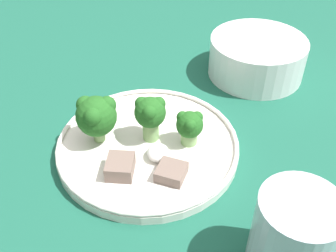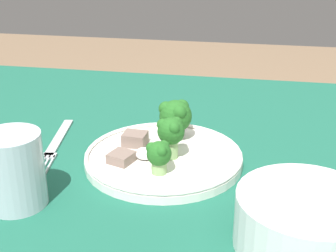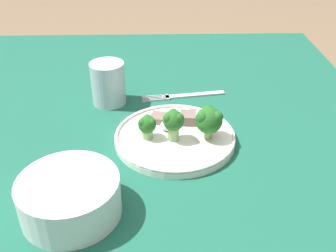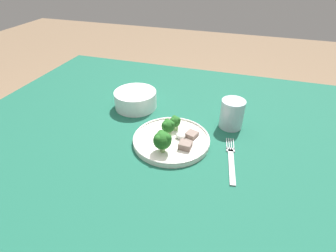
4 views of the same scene
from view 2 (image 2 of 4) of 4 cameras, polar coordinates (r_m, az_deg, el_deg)
name	(u,v)px [view 2 (image 2 of 4)]	position (r m, az deg, el deg)	size (l,w,h in m)	color
table	(189,242)	(0.68, 2.62, -13.97)	(1.34, 1.04, 0.71)	#195642
dinner_plate	(164,157)	(0.70, -0.54, -3.86)	(0.23, 0.23, 0.02)	white
fork	(56,144)	(0.78, -13.55, -2.11)	(0.05, 0.20, 0.00)	#B2B2B7
cream_bowl	(305,223)	(0.54, 16.39, -11.29)	(0.15, 0.15, 0.06)	white
drinking_glass	(14,174)	(0.61, -18.24, -5.54)	(0.08, 0.08, 0.10)	#B2C1CC
broccoli_floret_near_rim_left	(171,132)	(0.67, 0.37, -0.78)	(0.04, 0.04, 0.06)	#7FA866
broccoli_floret_center_left	(176,115)	(0.73, 0.93, 1.33)	(0.05, 0.05, 0.06)	#7FA866
broccoli_floret_back_left	(159,154)	(0.63, -1.10, -3.49)	(0.04, 0.03, 0.05)	#7FA866
meat_slice_front_slice	(121,157)	(0.68, -5.70, -3.84)	(0.04, 0.04, 0.01)	#756056
meat_slice_middle_slice	(135,139)	(0.73, -4.05, -1.58)	(0.04, 0.03, 0.02)	#756056
sauce_dollop	(145,154)	(0.68, -2.81, -3.37)	(0.03, 0.03, 0.02)	white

